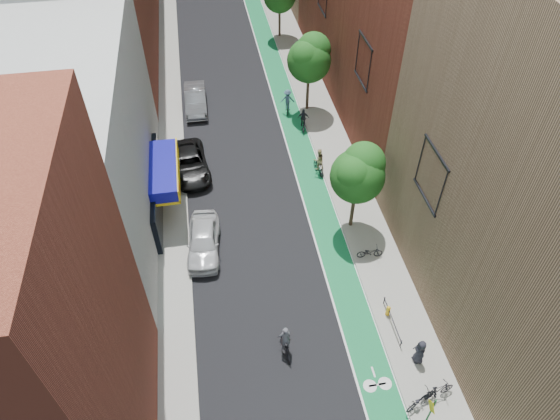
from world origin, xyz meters
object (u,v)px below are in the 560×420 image
cyclist_lane_far (288,102)px  fire_hydrant (388,310)px  pedestrian (420,352)px  cyclist_lead (285,344)px  cyclist_lane_mid (303,123)px  parked_car_silver (196,99)px  cyclist_lane_near (319,163)px  parked_car_white (203,241)px  parked_car_black (190,163)px

cyclist_lane_far → fire_hydrant: 21.16m
pedestrian → fire_hydrant: 3.06m
cyclist_lead → fire_hydrant: cyclist_lead is taller
cyclist_lead → pedestrian: size_ratio=1.26×
cyclist_lane_mid → pedestrian: bearing=107.6°
parked_car_silver → cyclist_lane_near: bearing=-49.4°
parked_car_silver → parked_car_white: bearing=-90.2°
cyclist_lane_near → fire_hydrant: (1.08, -12.85, -0.36)m
parked_car_white → cyclist_lane_near: bearing=40.4°
cyclist_lead → fire_hydrant: bearing=-175.4°
cyclist_lane_far → pedestrian: bearing=107.5°
parked_car_silver → pedestrian: (10.17, -26.00, 0.15)m
parked_car_black → cyclist_lane_near: bearing=-16.3°
cyclist_lane_far → cyclist_lane_near: bearing=107.1°
parked_car_black → cyclist_lane_far: (8.49, 6.51, 0.22)m
pedestrian → cyclist_lane_far: bearing=-179.2°
parked_car_white → pedestrian: (10.49, -9.65, 0.15)m
cyclist_lane_far → fire_hydrant: cyclist_lane_far is taller
pedestrian → fire_hydrant: size_ratio=2.36×
cyclist_lane_mid → fire_hydrant: 18.34m
cyclist_lane_near → fire_hydrant: size_ratio=2.90×
cyclist_lane_near → pedestrian: 15.90m
cyclist_lane_mid → fire_hydrant: (1.08, -18.31, -0.18)m
fire_hydrant → cyclist_lane_far: bearing=95.1°
parked_car_silver → cyclist_lead: cyclist_lead is taller
parked_car_white → cyclist_lane_near: 10.73m
parked_car_black → parked_car_silver: parked_car_silver is taller
cyclist_lead → parked_car_silver: bearing=-88.6°
cyclist_lane_far → fire_hydrant: bearing=106.6°
parked_car_white → parked_car_silver: parked_car_silver is taller
cyclist_lane_mid → cyclist_lane_far: bearing=-60.7°
cyclist_lane_far → pedestrian: 24.16m
fire_hydrant → parked_car_silver: bearing=112.5°
parked_car_black → cyclist_lane_far: 10.70m
parked_car_black → cyclist_lane_far: cyclist_lane_far is taller
cyclist_lane_mid → pedestrian: 21.34m
parked_car_black → cyclist_lead: cyclist_lead is taller
cyclist_lane_far → pedestrian: cyclist_lane_far is taller
parked_car_black → fire_hydrant: (10.38, -14.56, -0.24)m
fire_hydrant → pedestrian: bearing=-77.9°
parked_car_silver → fire_hydrant: parked_car_silver is taller
cyclist_lane_far → fire_hydrant: (1.88, -21.07, -0.46)m
parked_car_silver → cyclist_lane_mid: (8.46, -4.74, -0.13)m
parked_car_white → parked_car_silver: size_ratio=0.96×
cyclist_lane_mid → pedestrian: (1.71, -21.27, 0.28)m
parked_car_white → parked_car_silver: (0.33, 16.35, 0.00)m
cyclist_lane_near → pedestrian: cyclist_lane_near is taller
cyclist_lane_near → fire_hydrant: bearing=82.6°
parked_car_black → parked_car_silver: 8.53m
parked_car_white → pedestrian: 14.26m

